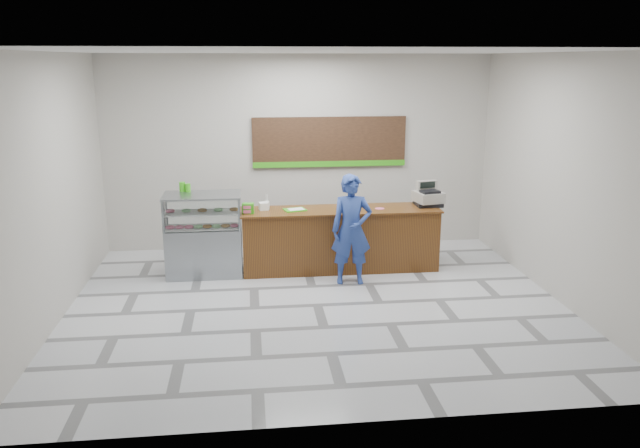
{
  "coord_description": "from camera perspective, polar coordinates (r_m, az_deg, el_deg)",
  "views": [
    {
      "loc": [
        -0.91,
        -8.26,
        3.4
      ],
      "look_at": [
        0.14,
        0.9,
        0.96
      ],
      "focal_mm": 35.0,
      "sensor_mm": 36.0,
      "label": 1
    }
  ],
  "objects": [
    {
      "name": "cash_register",
      "position": [
        10.58,
        9.86,
        2.49
      ],
      "size": [
        0.5,
        0.52,
        0.4
      ],
      "rotation": [
        0.0,
        0.0,
        0.21
      ],
      "color": "black",
      "rests_on": "sales_counter"
    },
    {
      "name": "back_wall",
      "position": [
        11.41,
        -1.91,
        6.51
      ],
      "size": [
        7.0,
        0.0,
        7.0
      ],
      "primitive_type": "plane",
      "rotation": [
        1.57,
        0.0,
        0.0
      ],
      "color": "#B6B1A7",
      "rests_on": "floor"
    },
    {
      "name": "menu_board",
      "position": [
        11.4,
        0.88,
        7.44
      ],
      "size": [
        2.8,
        0.06,
        0.9
      ],
      "color": "black",
      "rests_on": "back_wall"
    },
    {
      "name": "ceiling",
      "position": [
        8.31,
        -0.26,
        15.52
      ],
      "size": [
        7.0,
        7.0,
        0.0
      ],
      "primitive_type": "plane",
      "rotation": [
        3.14,
        0.0,
        0.0
      ],
      "color": "silver",
      "rests_on": "back_wall"
    },
    {
      "name": "card_terminal",
      "position": [
        10.41,
        9.17,
        1.59
      ],
      "size": [
        0.1,
        0.16,
        0.04
      ],
      "primitive_type": "cube",
      "rotation": [
        0.0,
        0.0,
        0.17
      ],
      "color": "black",
      "rests_on": "sales_counter"
    },
    {
      "name": "floor",
      "position": [
        8.97,
        -0.23,
        -7.43
      ],
      "size": [
        7.0,
        7.0,
        0.0
      ],
      "primitive_type": "plane",
      "color": "silver",
      "rests_on": "ground"
    },
    {
      "name": "display_case",
      "position": [
        10.2,
        -10.57,
        -0.91
      ],
      "size": [
        1.22,
        0.72,
        1.33
      ],
      "color": "gray",
      "rests_on": "floor"
    },
    {
      "name": "promo_box",
      "position": [
        9.95,
        -6.59,
        1.43
      ],
      "size": [
        0.19,
        0.14,
        0.16
      ],
      "primitive_type": "cube",
      "rotation": [
        0.0,
        0.0,
        -0.08
      ],
      "color": "#33A316",
      "rests_on": "sales_counter"
    },
    {
      "name": "sales_counter",
      "position": [
        10.32,
        1.85,
        -1.39
      ],
      "size": [
        3.26,
        0.76,
        1.03
      ],
      "color": "brown",
      "rests_on": "floor"
    },
    {
      "name": "straw_cup",
      "position": [
        10.19,
        -4.89,
        1.71
      ],
      "size": [
        0.09,
        0.09,
        0.13
      ],
      "primitive_type": "cylinder",
      "color": "silver",
      "rests_on": "sales_counter"
    },
    {
      "name": "donut_decal",
      "position": [
        10.26,
        5.48,
        1.42
      ],
      "size": [
        0.15,
        0.15,
        0.0
      ],
      "primitive_type": "cylinder",
      "color": "#EA6189",
      "rests_on": "sales_counter"
    },
    {
      "name": "customer",
      "position": [
        9.62,
        2.9,
        -0.51
      ],
      "size": [
        0.65,
        0.45,
        1.72
      ],
      "primitive_type": "imported",
      "rotation": [
        0.0,
        0.0,
        -0.06
      ],
      "color": "navy",
      "rests_on": "floor"
    },
    {
      "name": "green_cup_right",
      "position": [
        10.27,
        -11.98,
        3.26
      ],
      "size": [
        0.09,
        0.09,
        0.13
      ],
      "primitive_type": "cylinder",
      "color": "#33A316",
      "rests_on": "display_case"
    },
    {
      "name": "green_cup_left",
      "position": [
        10.33,
        -12.48,
        3.35
      ],
      "size": [
        0.1,
        0.1,
        0.15
      ],
      "primitive_type": "cylinder",
      "color": "#33A316",
      "rests_on": "display_case"
    },
    {
      "name": "serving_tray",
      "position": [
        10.11,
        -2.3,
        1.32
      ],
      "size": [
        0.39,
        0.32,
        0.02
      ],
      "rotation": [
        0.0,
        0.0,
        0.25
      ],
      "color": "green",
      "rests_on": "sales_counter"
    },
    {
      "name": "napkin_box",
      "position": [
        10.16,
        -5.18,
        1.64
      ],
      "size": [
        0.17,
        0.17,
        0.12
      ],
      "primitive_type": "cube",
      "rotation": [
        0.0,
        0.0,
        0.18
      ],
      "color": "white",
      "rests_on": "sales_counter"
    }
  ]
}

